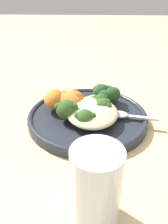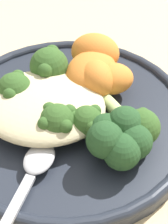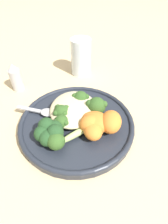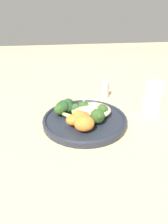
% 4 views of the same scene
% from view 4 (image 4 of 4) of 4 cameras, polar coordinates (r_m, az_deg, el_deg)
% --- Properties ---
extents(ground_plane, '(4.00, 4.00, 0.00)m').
position_cam_4_polar(ground_plane, '(0.58, -1.84, -2.68)').
color(ground_plane, '#D6B784').
extents(plate, '(0.27, 0.27, 0.02)m').
position_cam_4_polar(plate, '(0.56, 0.30, -2.38)').
color(plate, '#232833').
rests_on(plate, ground_plane).
extents(quinoa_mound, '(0.13, 0.11, 0.03)m').
position_cam_4_polar(quinoa_mound, '(0.56, 2.39, 0.56)').
color(quinoa_mound, beige).
rests_on(quinoa_mound, plate).
extents(broccoli_stalk_0, '(0.10, 0.05, 0.04)m').
position_cam_4_polar(broccoli_stalk_0, '(0.51, 3.75, -1.51)').
color(broccoli_stalk_0, '#ADC675').
rests_on(broccoli_stalk_0, plate).
extents(broccoli_stalk_1, '(0.11, 0.06, 0.04)m').
position_cam_4_polar(broccoli_stalk_1, '(0.55, 4.61, -0.01)').
color(broccoli_stalk_1, '#ADC675').
rests_on(broccoli_stalk_1, plate).
extents(broccoli_stalk_2, '(0.07, 0.12, 0.04)m').
position_cam_4_polar(broccoli_stalk_2, '(0.56, -0.56, 0.67)').
color(broccoli_stalk_2, '#ADC675').
rests_on(broccoli_stalk_2, plate).
extents(broccoli_stalk_3, '(0.04, 0.08, 0.03)m').
position_cam_4_polar(broccoli_stalk_3, '(0.56, -2.63, 0.69)').
color(broccoli_stalk_3, '#ADC675').
rests_on(broccoli_stalk_3, plate).
extents(broccoli_stalk_4, '(0.09, 0.10, 0.04)m').
position_cam_4_polar(broccoli_stalk_4, '(0.55, -6.85, 0.12)').
color(broccoli_stalk_4, '#ADC675').
rests_on(broccoli_stalk_4, plate).
extents(sweet_potato_chunk_0, '(0.06, 0.05, 0.04)m').
position_cam_4_polar(sweet_potato_chunk_0, '(0.48, 0.58, -3.71)').
color(sweet_potato_chunk_0, orange).
rests_on(sweet_potato_chunk_0, plate).
extents(sweet_potato_chunk_1, '(0.06, 0.05, 0.03)m').
position_cam_4_polar(sweet_potato_chunk_1, '(0.51, -3.26, -2.49)').
color(sweet_potato_chunk_1, orange).
rests_on(sweet_potato_chunk_1, plate).
extents(sweet_potato_chunk_2, '(0.07, 0.08, 0.04)m').
position_cam_4_polar(sweet_potato_chunk_2, '(0.50, -0.91, -2.31)').
color(sweet_potato_chunk_2, orange).
rests_on(sweet_potato_chunk_2, plate).
extents(sweet_potato_chunk_3, '(0.06, 0.06, 0.04)m').
position_cam_4_polar(sweet_potato_chunk_3, '(0.51, -1.68, -1.56)').
color(sweet_potato_chunk_3, orange).
rests_on(sweet_potato_chunk_3, plate).
extents(kale_tuft, '(0.06, 0.06, 0.04)m').
position_cam_4_polar(kale_tuft, '(0.58, -6.17, 1.99)').
color(kale_tuft, '#234723').
rests_on(kale_tuft, plate).
extents(spoon, '(0.03, 0.10, 0.01)m').
position_cam_4_polar(spoon, '(0.62, 0.10, 2.53)').
color(spoon, '#B7B7BC').
rests_on(spoon, plate).
extents(water_glass, '(0.06, 0.06, 0.11)m').
position_cam_4_polar(water_glass, '(0.64, 21.51, 4.16)').
color(water_glass, silver).
rests_on(water_glass, ground_plane).
extents(salt_shaker, '(0.03, 0.03, 0.08)m').
position_cam_4_polar(salt_shaker, '(0.75, 6.98, 7.90)').
color(salt_shaker, '#B2B2B7').
rests_on(salt_shaker, ground_plane).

